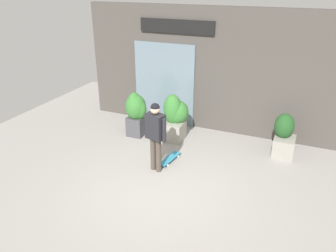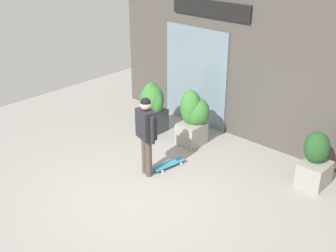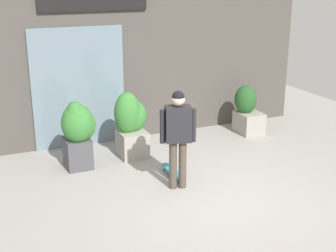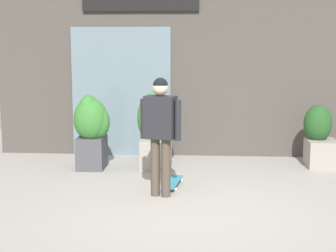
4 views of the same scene
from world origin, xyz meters
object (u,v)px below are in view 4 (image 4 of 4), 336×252
Objects in this scene: planter_box_left at (91,127)px; planter_box_right at (156,128)px; skateboard at (172,182)px; skateboarder at (160,125)px; planter_box_mid at (319,133)px.

planter_box_left is 0.99× the size of planter_box_right.
skateboarder is at bearing 173.15° from skateboard.
planter_box_mid is (2.63, 2.02, -0.44)m from skateboarder.
planter_box_right is at bearing -173.86° from planter_box_mid.
skateboarder is 2.01m from planter_box_left.
planter_box_left is at bearing -172.38° from planter_box_mid.
skateboarder reaches higher than skateboard.
planter_box_mid is at bearing 7.62° from planter_box_left.
skateboarder reaches higher than planter_box_mid.
skateboard is at bearing -73.56° from planter_box_right.
skateboarder is at bearing -142.43° from planter_box_mid.
skateboard is at bearing -148.85° from planter_box_mid.
skateboarder is at bearing -48.85° from planter_box_left.
skateboarder is at bearing -82.67° from planter_box_right.
skateboarder is 1.55× the size of planter_box_mid.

